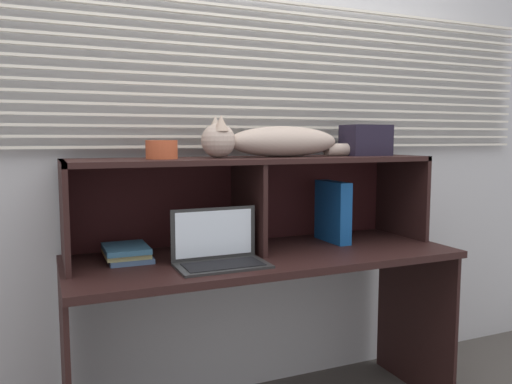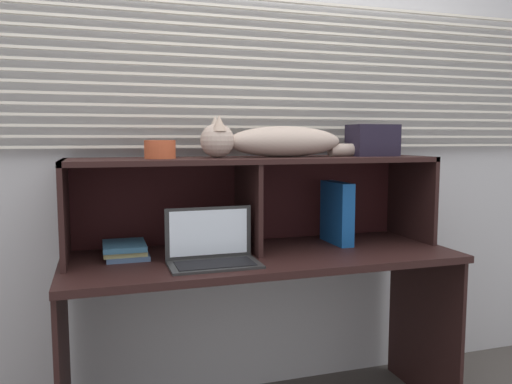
{
  "view_description": "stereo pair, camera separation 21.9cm",
  "coord_description": "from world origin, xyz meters",
  "px_view_note": "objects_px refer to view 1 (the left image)",
  "views": [
    {
      "loc": [
        -0.86,
        -1.72,
        1.24
      ],
      "look_at": [
        0.0,
        0.3,
        1.01
      ],
      "focal_mm": 35.38,
      "sensor_mm": 36.0,
      "label": 1
    },
    {
      "loc": [
        -0.66,
        -1.79,
        1.24
      ],
      "look_at": [
        0.0,
        0.3,
        1.01
      ],
      "focal_mm": 35.38,
      "sensor_mm": 36.0,
      "label": 2
    }
  ],
  "objects_px": {
    "binder_upright": "(333,211)",
    "book_stack": "(127,253)",
    "cat": "(275,141)",
    "storage_box": "(366,140)",
    "small_basket": "(162,150)",
    "laptop": "(219,252)"
  },
  "relations": [
    {
      "from": "cat",
      "to": "small_basket",
      "type": "relative_size",
      "value": 6.94
    },
    {
      "from": "cat",
      "to": "binder_upright",
      "type": "bearing_deg",
      "value": -0.0
    },
    {
      "from": "small_basket",
      "to": "laptop",
      "type": "bearing_deg",
      "value": -51.03
    },
    {
      "from": "cat",
      "to": "laptop",
      "type": "distance_m",
      "value": 0.58
    },
    {
      "from": "cat",
      "to": "laptop",
      "type": "xyz_separation_m",
      "value": [
        -0.33,
        -0.21,
        -0.42
      ]
    },
    {
      "from": "binder_upright",
      "to": "small_basket",
      "type": "bearing_deg",
      "value": 180.0
    },
    {
      "from": "cat",
      "to": "storage_box",
      "type": "height_order",
      "value": "cat"
    },
    {
      "from": "storage_box",
      "to": "cat",
      "type": "bearing_deg",
      "value": 180.0
    },
    {
      "from": "book_stack",
      "to": "binder_upright",
      "type": "bearing_deg",
      "value": 0.02
    },
    {
      "from": "laptop",
      "to": "book_stack",
      "type": "relative_size",
      "value": 1.53
    },
    {
      "from": "binder_upright",
      "to": "book_stack",
      "type": "bearing_deg",
      "value": -179.98
    },
    {
      "from": "book_stack",
      "to": "storage_box",
      "type": "relative_size",
      "value": 1.07
    },
    {
      "from": "storage_box",
      "to": "small_basket",
      "type": "bearing_deg",
      "value": 180.0
    },
    {
      "from": "book_stack",
      "to": "cat",
      "type": "bearing_deg",
      "value": 0.02
    },
    {
      "from": "laptop",
      "to": "storage_box",
      "type": "bearing_deg",
      "value": 14.36
    },
    {
      "from": "binder_upright",
      "to": "storage_box",
      "type": "relative_size",
      "value": 1.34
    },
    {
      "from": "laptop",
      "to": "binder_upright",
      "type": "xyz_separation_m",
      "value": [
        0.64,
        0.21,
        0.09
      ]
    },
    {
      "from": "book_stack",
      "to": "laptop",
      "type": "bearing_deg",
      "value": -33.28
    },
    {
      "from": "cat",
      "to": "small_basket",
      "type": "height_order",
      "value": "cat"
    },
    {
      "from": "binder_upright",
      "to": "cat",
      "type": "bearing_deg",
      "value": 180.0
    },
    {
      "from": "small_basket",
      "to": "binder_upright",
      "type": "bearing_deg",
      "value": 0.0
    },
    {
      "from": "binder_upright",
      "to": "book_stack",
      "type": "height_order",
      "value": "binder_upright"
    }
  ]
}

